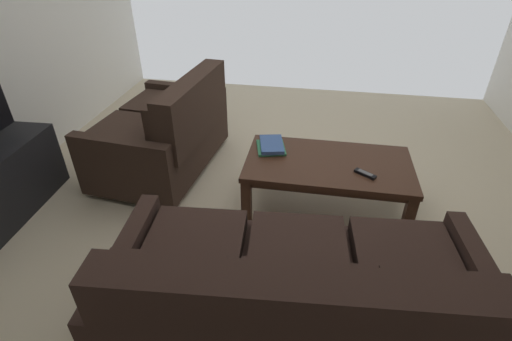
{
  "coord_description": "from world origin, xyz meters",
  "views": [
    {
      "loc": [
        -0.23,
        2.44,
        1.92
      ],
      "look_at": [
        0.11,
        0.5,
        0.65
      ],
      "focal_mm": 26.53,
      "sensor_mm": 36.0,
      "label": 1
    }
  ],
  "objects_px": {
    "loveseat_near": "(166,132)",
    "tv_remote": "(365,174)",
    "coffee_table": "(328,169)",
    "book_stack": "(271,146)",
    "sofa_main": "(296,302)"
  },
  "relations": [
    {
      "from": "sofa_main",
      "to": "loveseat_near",
      "type": "xyz_separation_m",
      "value": [
        1.3,
        -1.62,
        0.0
      ]
    },
    {
      "from": "book_stack",
      "to": "tv_remote",
      "type": "xyz_separation_m",
      "value": [
        -0.71,
        0.27,
        -0.01
      ]
    },
    {
      "from": "loveseat_near",
      "to": "tv_remote",
      "type": "bearing_deg",
      "value": 163.18
    },
    {
      "from": "loveseat_near",
      "to": "book_stack",
      "type": "bearing_deg",
      "value": 165.95
    },
    {
      "from": "sofa_main",
      "to": "book_stack",
      "type": "distance_m",
      "value": 1.41
    },
    {
      "from": "coffee_table",
      "to": "tv_remote",
      "type": "xyz_separation_m",
      "value": [
        -0.26,
        0.14,
        0.07
      ]
    },
    {
      "from": "loveseat_near",
      "to": "book_stack",
      "type": "relative_size",
      "value": 4.37
    },
    {
      "from": "sofa_main",
      "to": "tv_remote",
      "type": "relative_size",
      "value": 12.16
    },
    {
      "from": "loveseat_near",
      "to": "tv_remote",
      "type": "xyz_separation_m",
      "value": [
        -1.69,
        0.51,
        0.08
      ]
    },
    {
      "from": "loveseat_near",
      "to": "book_stack",
      "type": "distance_m",
      "value": 1.02
    },
    {
      "from": "tv_remote",
      "to": "coffee_table",
      "type": "bearing_deg",
      "value": -28.26
    },
    {
      "from": "sofa_main",
      "to": "book_stack",
      "type": "relative_size",
      "value": 6.1
    },
    {
      "from": "coffee_table",
      "to": "book_stack",
      "type": "distance_m",
      "value": 0.48
    },
    {
      "from": "tv_remote",
      "to": "sofa_main",
      "type": "bearing_deg",
      "value": 70.55
    },
    {
      "from": "coffee_table",
      "to": "tv_remote",
      "type": "bearing_deg",
      "value": 151.74
    }
  ]
}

